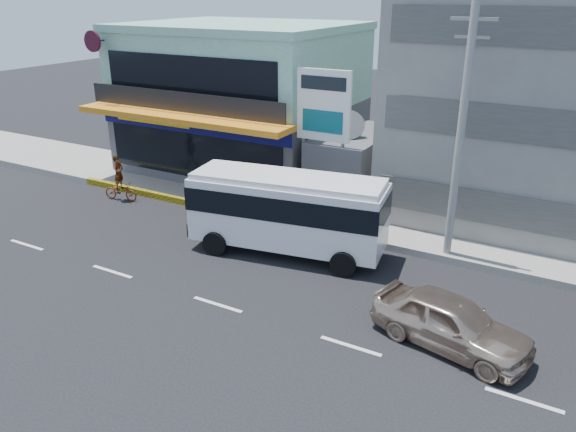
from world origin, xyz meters
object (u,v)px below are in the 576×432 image
object	(u,v)px
utility_pole_near	(461,134)
sedan	(451,322)
billboard	(324,114)
motorcycle_rider	(120,186)
shop_building	(243,102)
satellite_dish	(349,136)
minibus	(287,208)

from	to	relation	value
utility_pole_near	sedan	size ratio (longest dim) A/B	2.05
billboard	utility_pole_near	distance (m)	6.75
billboard	utility_pole_near	size ratio (longest dim) A/B	0.69
motorcycle_rider	shop_building	bearing A→B (deg)	72.71
shop_building	satellite_dish	xyz separation A→B (m)	(8.00, -2.95, -0.42)
shop_building	minibus	xyz separation A→B (m)	(8.07, -9.11, -2.02)
motorcycle_rider	sedan	bearing A→B (deg)	-14.15
sedan	motorcycle_rider	xyz separation A→B (m)	(-18.06, 4.55, -0.05)
sedan	shop_building	bearing A→B (deg)	64.77
shop_building	sedan	bearing A→B (deg)	-38.58
satellite_dish	sedan	bearing A→B (deg)	-51.34
satellite_dish	motorcycle_rider	size ratio (longest dim) A/B	0.64
billboard	satellite_dish	bearing A→B (deg)	74.48
minibus	motorcycle_rider	bearing A→B (deg)	173.43
billboard	motorcycle_rider	xyz separation A→B (m)	(-9.96, -3.15, -4.15)
utility_pole_near	minibus	bearing A→B (deg)	-156.64
satellite_dish	billboard	bearing A→B (deg)	-105.52
sedan	motorcycle_rider	world-z (taller)	motorcycle_rider
shop_building	motorcycle_rider	world-z (taller)	shop_building
billboard	minibus	bearing A→B (deg)	-82.52
utility_pole_near	minibus	world-z (taller)	utility_pole_near
minibus	shop_building	bearing A→B (deg)	131.56
shop_building	satellite_dish	bearing A→B (deg)	-20.21
shop_building	utility_pole_near	world-z (taller)	utility_pole_near
shop_building	utility_pole_near	size ratio (longest dim) A/B	1.24
minibus	satellite_dish	bearing A→B (deg)	90.67
satellite_dish	utility_pole_near	xyz separation A→B (m)	(6.00, -3.60, 1.57)
shop_building	satellite_dish	size ratio (longest dim) A/B	8.27
satellite_dish	billboard	size ratio (longest dim) A/B	0.22
billboard	motorcycle_rider	distance (m)	11.24
satellite_dish	motorcycle_rider	world-z (taller)	satellite_dish
utility_pole_near	satellite_dish	bearing A→B (deg)	149.04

